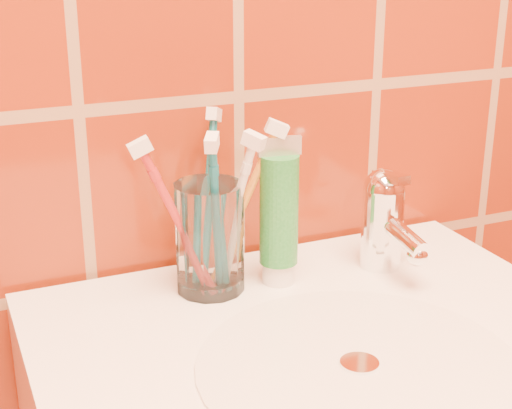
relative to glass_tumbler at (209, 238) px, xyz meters
name	(u,v)px	position (x,y,z in m)	size (l,w,h in m)	color
glass_tumbler	(209,238)	(0.00, 0.00, 0.00)	(0.08, 0.08, 0.12)	white
toothpaste_tube	(279,216)	(0.08, -0.01, 0.02)	(0.05, 0.04, 0.17)	white
faucet	(385,216)	(0.20, -0.02, 0.00)	(0.05, 0.11, 0.12)	white
toothbrush_0	(208,199)	(0.01, 0.03, 0.03)	(0.06, 0.08, 0.20)	#0D5F71
toothbrush_1	(216,217)	(0.00, -0.02, 0.03)	(0.04, 0.06, 0.19)	#0D5C71
toothbrush_2	(242,206)	(0.04, 0.00, 0.03)	(0.09, 0.05, 0.19)	orange
toothbrush_3	(234,214)	(0.02, -0.01, 0.03)	(0.05, 0.06, 0.19)	silver
toothbrush_4	(178,221)	(-0.04, -0.01, 0.03)	(0.10, 0.03, 0.19)	#A52324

